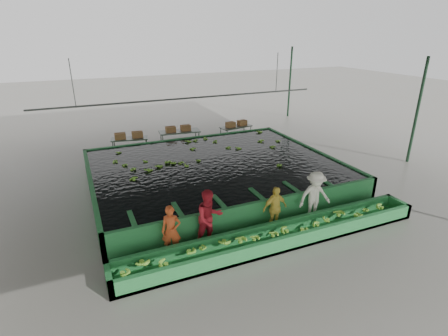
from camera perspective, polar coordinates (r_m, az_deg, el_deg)
name	(u,v)px	position (r m, az deg, el deg)	size (l,w,h in m)	color
ground	(229,196)	(13.77, 0.83, -4.58)	(80.00, 80.00, 0.00)	gray
shed_roof	(230,64)	(12.40, 0.96, 16.64)	(20.00, 22.00, 0.04)	slate
shed_posts	(229,135)	(12.86, 0.89, 5.47)	(20.00, 22.00, 5.00)	#193621
flotation_tank	(215,172)	(14.84, -1.54, -0.67)	(10.00, 8.00, 0.90)	#247637
tank_water	(215,163)	(14.69, -1.56, 0.77)	(9.70, 7.70, 0.00)	black
sorting_trough	(278,237)	(10.89, 8.81, -11.02)	(10.00, 1.00, 0.50)	#247637
cableway_rail	(187,98)	(17.31, -6.07, 11.26)	(0.08, 0.08, 14.00)	#59605B
rail_hanger_left	(72,83)	(16.38, -23.53, 12.60)	(0.04, 0.04, 2.00)	#59605B
rail_hanger_right	(277,72)	(19.25, 8.63, 15.19)	(0.04, 0.04, 2.00)	#59605B
worker_a	(171,231)	(10.18, -8.60, -10.09)	(0.56, 0.37, 1.53)	#C0491E
worker_b	(209,218)	(10.41, -2.40, -8.19)	(0.88, 0.68, 1.81)	#B11B26
worker_c	(275,208)	(11.38, 8.30, -6.54)	(0.88, 0.37, 1.50)	#F2D64D
worker_d	(315,196)	(12.14, 14.61, -4.48)	(1.14, 0.65, 1.76)	white
packing_table_left	(130,146)	(18.98, -15.05, 3.52)	(1.85, 0.74, 0.84)	#59605B
packing_table_mid	(180,140)	(19.29, -7.20, 4.62)	(2.17, 0.87, 0.99)	#59605B
packing_table_right	(236,133)	(20.59, 1.94, 5.68)	(1.88, 0.75, 0.86)	#59605B
box_stack_left	(129,138)	(18.86, -15.24, 4.73)	(1.42, 0.39, 0.31)	#916035
box_stack_mid	(178,131)	(19.11, -7.47, 5.99)	(1.34, 0.37, 0.29)	#916035
box_stack_right	(236,126)	(20.52, 2.03, 6.86)	(1.33, 0.37, 0.29)	#916035
floating_bananas	(208,157)	(15.39, -2.68, 1.74)	(9.28, 6.33, 0.13)	#76C034
trough_bananas	(278,232)	(10.81, 8.85, -10.35)	(9.63, 0.64, 0.13)	#76C034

